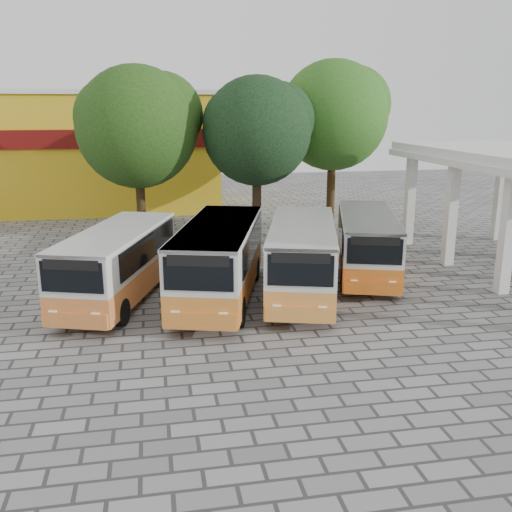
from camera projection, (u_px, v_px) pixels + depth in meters
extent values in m
plane|color=slate|center=(326.00, 322.00, 19.75)|extent=(90.00, 90.00, 0.00)
cube|color=silver|center=(410.00, 198.00, 30.48)|extent=(0.45, 0.45, 5.00)
cube|color=silver|center=(500.00, 195.00, 31.41)|extent=(0.45, 0.45, 5.00)
cube|color=gold|center=(76.00, 152.00, 41.52)|extent=(20.00, 10.00, 8.00)
cube|color=#590C0A|center=(66.00, 139.00, 36.37)|extent=(20.00, 0.20, 1.20)
cube|color=silver|center=(72.00, 93.00, 40.47)|extent=(20.40, 10.40, 0.30)
cube|color=orange|center=(119.00, 279.00, 21.75)|extent=(4.55, 7.96, 1.00)
cube|color=silver|center=(117.00, 248.00, 21.44)|extent=(4.55, 7.96, 1.40)
cube|color=silver|center=(116.00, 232.00, 21.28)|extent=(4.60, 7.98, 0.11)
cube|color=black|center=(85.00, 249.00, 21.23)|extent=(2.01, 6.00, 1.00)
cube|color=black|center=(148.00, 247.00, 21.64)|extent=(2.01, 6.00, 1.00)
cube|color=black|center=(110.00, 277.00, 17.79)|extent=(1.96, 0.69, 1.00)
cube|color=black|center=(110.00, 265.00, 17.69)|extent=(1.74, 0.62, 0.32)
cylinder|color=black|center=(85.00, 313.00, 19.31)|extent=(0.27, 0.95, 0.95)
cylinder|color=black|center=(147.00, 309.00, 19.67)|extent=(0.27, 0.95, 0.95)
cylinder|color=black|center=(97.00, 272.00, 24.02)|extent=(0.27, 0.95, 0.95)
cylinder|color=black|center=(147.00, 270.00, 24.38)|extent=(0.27, 0.95, 0.95)
cube|color=orange|center=(220.00, 276.00, 21.84)|extent=(4.61, 8.55, 1.07)
cube|color=silver|center=(219.00, 244.00, 21.51)|extent=(4.61, 8.55, 1.50)
cube|color=silver|center=(219.00, 226.00, 21.34)|extent=(4.66, 8.56, 0.12)
cube|color=black|center=(186.00, 245.00, 21.29)|extent=(1.91, 6.51, 1.07)
cube|color=black|center=(252.00, 242.00, 21.73)|extent=(1.91, 6.51, 1.07)
cube|color=black|center=(235.00, 274.00, 17.60)|extent=(2.13, 0.65, 1.07)
cube|color=black|center=(235.00, 260.00, 17.49)|extent=(1.89, 0.59, 0.35)
cylinder|color=black|center=(197.00, 312.00, 19.22)|extent=(0.29, 1.02, 1.02)
cylinder|color=black|center=(261.00, 308.00, 19.61)|extent=(0.29, 1.02, 1.02)
cylinder|color=black|center=(187.00, 269.00, 24.28)|extent=(0.29, 1.02, 1.02)
cylinder|color=black|center=(238.00, 267.00, 24.67)|extent=(0.29, 1.02, 1.02)
cube|color=orange|center=(302.00, 273.00, 22.36)|extent=(4.45, 8.27, 1.04)
cube|color=silver|center=(302.00, 242.00, 22.04)|extent=(4.45, 8.27, 1.46)
cube|color=silver|center=(303.00, 226.00, 21.87)|extent=(4.50, 8.28, 0.12)
cube|color=black|center=(272.00, 243.00, 21.82)|extent=(1.84, 6.30, 1.04)
cube|color=black|center=(332.00, 241.00, 22.25)|extent=(1.84, 6.30, 1.04)
cube|color=black|center=(335.00, 270.00, 18.25)|extent=(2.06, 0.63, 1.04)
cube|color=black|center=(335.00, 258.00, 18.15)|extent=(1.83, 0.57, 0.34)
cylinder|color=black|center=(291.00, 307.00, 19.82)|extent=(0.28, 0.99, 0.99)
cylinder|color=black|center=(349.00, 303.00, 20.20)|extent=(0.28, 0.99, 0.99)
cylinder|color=black|center=(262.00, 267.00, 24.72)|extent=(0.28, 0.99, 0.99)
cylinder|color=black|center=(310.00, 265.00, 25.09)|extent=(0.28, 0.99, 0.99)
cube|color=orange|center=(366.00, 257.00, 24.98)|extent=(4.39, 7.86, 0.99)
cube|color=silver|center=(368.00, 230.00, 24.68)|extent=(4.39, 7.86, 1.38)
cube|color=silver|center=(368.00, 216.00, 24.52)|extent=(4.43, 7.88, 0.11)
cube|color=black|center=(342.00, 231.00, 24.47)|extent=(1.89, 5.95, 0.99)
cube|color=black|center=(393.00, 229.00, 24.88)|extent=(1.89, 5.95, 0.99)
cube|color=black|center=(405.00, 251.00, 21.07)|extent=(1.95, 0.65, 0.99)
cube|color=black|center=(406.00, 241.00, 20.97)|extent=(1.73, 0.59, 0.32)
cylinder|color=black|center=(364.00, 283.00, 22.57)|extent=(0.26, 0.94, 0.94)
cylinder|color=black|center=(412.00, 280.00, 22.93)|extent=(0.26, 0.94, 0.94)
cylinder|color=black|center=(327.00, 253.00, 27.22)|extent=(0.26, 0.94, 0.94)
cylinder|color=black|center=(367.00, 251.00, 27.58)|extent=(0.26, 0.94, 0.94)
cylinder|color=#3C2915|center=(141.00, 201.00, 31.19)|extent=(0.49, 0.49, 4.46)
sphere|color=#1A3E0A|center=(137.00, 127.00, 30.19)|extent=(6.47, 6.47, 6.47)
sphere|color=#1A3E0A|center=(161.00, 114.00, 30.54)|extent=(4.53, 4.53, 4.53)
sphere|color=#1A3E0A|center=(114.00, 118.00, 29.68)|extent=(4.20, 4.20, 4.20)
cylinder|color=#392C18|center=(257.00, 202.00, 31.62)|extent=(0.51, 0.51, 4.24)
sphere|color=black|center=(257.00, 131.00, 30.64)|extent=(5.87, 5.87, 5.87)
sphere|color=black|center=(277.00, 120.00, 30.98)|extent=(4.11, 4.11, 4.11)
sphere|color=black|center=(238.00, 123.00, 30.16)|extent=(3.81, 3.81, 3.81)
cylinder|color=#432D13|center=(331.00, 189.00, 34.73)|extent=(0.50, 0.50, 4.76)
sphere|color=#235611|center=(333.00, 115.00, 33.63)|extent=(6.46, 6.46, 6.46)
sphere|color=#235611|center=(353.00, 104.00, 33.98)|extent=(4.52, 4.52, 4.52)
sphere|color=#235611|center=(316.00, 107.00, 33.12)|extent=(4.20, 4.20, 4.20)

